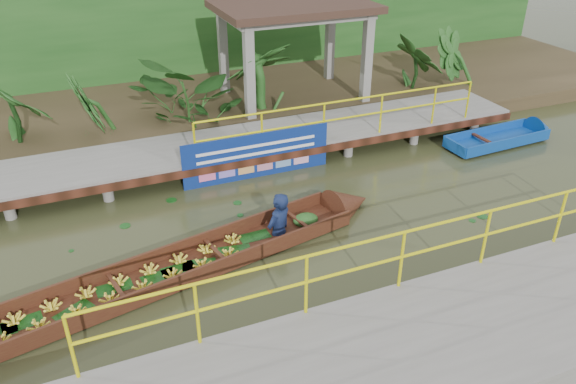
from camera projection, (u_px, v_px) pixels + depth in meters
name	position (u px, v px, depth m)	size (l,w,h in m)	color
ground	(279.00, 233.00, 11.32)	(80.00, 80.00, 0.00)	#2E3319
land_strip	(188.00, 103.00, 17.26)	(30.00, 8.00, 0.45)	#312818
far_dock	(228.00, 146.00, 13.86)	(16.00, 2.06, 1.66)	slate
near_dock	(451.00, 347.00, 8.12)	(18.00, 2.40, 1.73)	slate
pavilion	(294.00, 17.00, 16.05)	(4.40, 3.00, 3.00)	slate
foliage_backdrop	(165.00, 28.00, 18.42)	(30.00, 0.80, 4.00)	#184516
vendor_boat	(186.00, 259.00, 10.09)	(9.31, 2.82, 2.15)	#36130E
moored_blue_boat	(519.00, 135.00, 15.34)	(3.43, 1.07, 0.81)	navy
blue_banner	(257.00, 156.00, 13.20)	(3.61, 0.04, 1.13)	navy
tropical_plants	(260.00, 82.00, 15.46)	(14.46, 1.46, 1.83)	#184516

